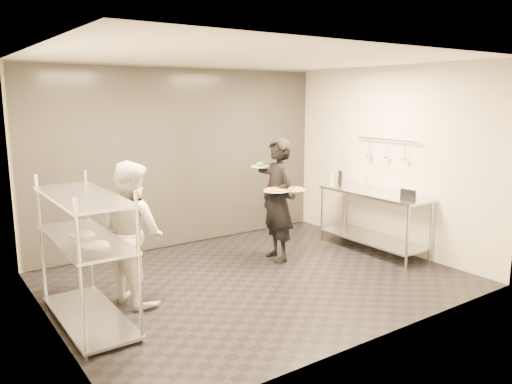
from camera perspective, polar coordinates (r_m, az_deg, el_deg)
room_shell at (r=7.23m, az=-5.34°, el=3.33°), size 5.00×4.00×2.80m
pass_rack at (r=5.47m, az=-18.88°, el=-6.43°), size 0.60×1.60×1.50m
prep_counter at (r=7.82m, az=13.24°, el=-2.11°), size 0.60×1.80×0.92m
utensil_rail at (r=7.86m, az=14.74°, el=4.69°), size 0.07×1.20×0.31m
waiter at (r=7.14m, az=2.50°, el=-0.94°), size 0.52×0.70×1.77m
chef at (r=5.86m, az=-13.95°, el=-4.49°), size 0.77×0.91×1.64m
pizza_plate_near at (r=6.86m, az=2.35°, el=0.25°), size 0.36×0.36×0.05m
pizza_plate_far at (r=7.02m, az=4.42°, el=0.34°), size 0.30×0.30×0.05m
salad_plate at (r=7.19m, az=0.46°, el=3.09°), size 0.26×0.26×0.07m
pos_monitor at (r=7.20m, az=16.97°, el=-0.35°), size 0.07×0.23×0.16m
bottle_green at (r=8.21m, az=8.66°, el=1.59°), size 0.07×0.07×0.24m
bottle_clear at (r=8.09m, az=12.46°, el=1.10°), size 0.05×0.05×0.17m
bottle_dark at (r=8.34m, az=9.60°, el=1.65°), size 0.06×0.06×0.22m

